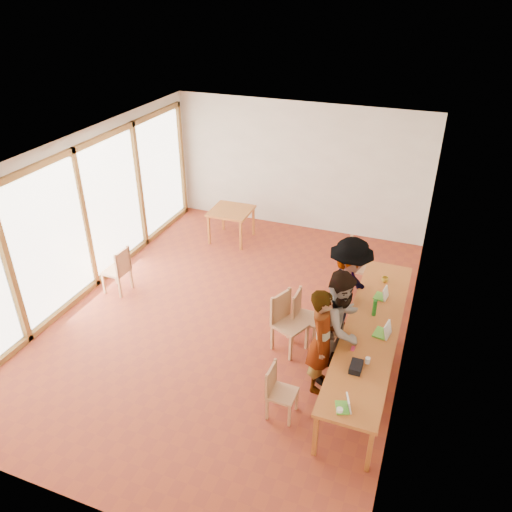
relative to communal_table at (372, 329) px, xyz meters
The scene contains 25 objects.
ground 2.63m from the communal_table, behind, with size 8.00×8.00×0.00m, color maroon.
wall_back 5.14m from the communal_table, 119.48° to the left, with size 6.00×0.10×3.00m, color silver.
wall_front 4.44m from the communal_table, 124.94° to the right, with size 6.00×0.10×3.00m, color silver.
wall_right 1.03m from the communal_table, 40.14° to the left, with size 0.10×8.00×3.00m, color silver.
window_wall 5.53m from the communal_table, behind, with size 0.10×8.00×3.00m, color white.
ceiling 3.43m from the communal_table, behind, with size 6.00×8.00×0.04m, color white.
communal_table is the anchor object (origin of this frame).
side_table 4.88m from the communal_table, 139.33° to the left, with size 0.90×0.90×0.75m.
chair_near 1.79m from the communal_table, 125.41° to the right, with size 0.39×0.39×0.43m.
chair_mid 1.37m from the communal_table, behind, with size 0.61×0.61×0.53m.
chair_far 1.22m from the communal_table, 166.67° to the left, with size 0.43×0.43×0.48m.
chair_empty 2.27m from the communal_table, 108.28° to the left, with size 0.50×0.50×0.55m.
chair_spare 4.83m from the communal_table, behind, with size 0.45×0.45×0.50m.
person_near 0.93m from the communal_table, 130.67° to the right, with size 0.61×0.40×1.68m, color gray.
person_mid 0.59m from the communal_table, 139.82° to the right, with size 0.89×0.69×1.83m, color gray.
person_far 0.75m from the communal_table, 133.80° to the left, with size 1.23×0.70×1.90m, color gray.
laptop_near 1.76m from the communal_table, 91.23° to the right, with size 0.24×0.26×0.18m.
laptop_mid 0.26m from the communal_table, 34.01° to the right, with size 0.27×0.29×0.22m.
laptop_far 0.85m from the communal_table, 88.05° to the left, with size 0.24×0.26×0.20m.
yellow_mug 1.35m from the communal_table, 90.18° to the left, with size 0.12×0.12×0.10m, color gold.
green_bottle 0.36m from the communal_table, 94.93° to the left, with size 0.07×0.07×0.28m, color #1A631C.
clear_glass 0.84m from the communal_table, 84.86° to the right, with size 0.07×0.07×0.09m, color silver.
condiment_cup 1.85m from the communal_table, 92.73° to the right, with size 0.08×0.08×0.06m, color white.
pink_phone 0.63m from the communal_table, 105.54° to the right, with size 0.05×0.10×0.01m, color #E8376D.
black_pouch 1.02m from the communal_table, 92.74° to the right, with size 0.16×0.26×0.09m, color black.
Camera 1 is at (3.01, -6.68, 5.41)m, focal length 35.00 mm.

